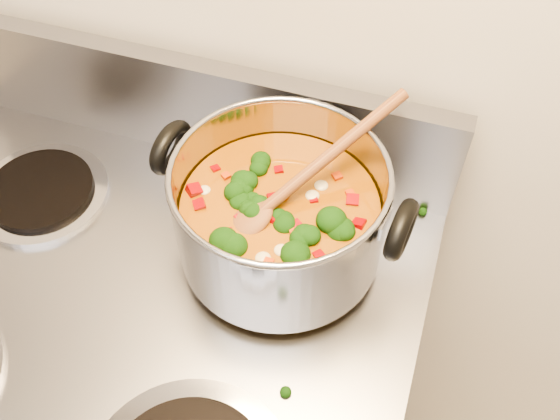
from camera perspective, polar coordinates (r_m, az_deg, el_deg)
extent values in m
cube|color=gray|center=(0.90, -7.76, 9.23)|extent=(0.74, 0.03, 0.16)
cylinder|color=#A5A5AD|center=(0.94, -20.95, 1.45)|extent=(0.19, 0.19, 0.01)
cylinder|color=black|center=(0.94, -21.08, 1.76)|extent=(0.15, 0.15, 0.01)
cylinder|color=#A5A5AD|center=(0.81, -0.10, -4.46)|extent=(0.19, 0.19, 0.01)
cylinder|color=black|center=(0.80, -0.10, -4.14)|extent=(0.15, 0.15, 0.01)
cylinder|color=#98989F|center=(0.75, 0.00, -0.15)|extent=(0.26, 0.26, 0.14)
torus|color=#98989F|center=(0.70, 0.00, 3.36)|extent=(0.26, 0.26, 0.01)
cylinder|color=#8F550D|center=(0.77, 0.00, -1.41)|extent=(0.24, 0.24, 0.08)
torus|color=black|center=(0.77, -9.92, 5.64)|extent=(0.03, 0.08, 0.08)
torus|color=black|center=(0.69, 11.03, -1.77)|extent=(0.03, 0.08, 0.08)
ellipsoid|color=black|center=(0.73, -2.57, -0.11)|extent=(0.04, 0.04, 0.03)
ellipsoid|color=black|center=(0.77, 4.94, 2.89)|extent=(0.04, 0.04, 0.03)
ellipsoid|color=black|center=(0.70, 0.96, -4.34)|extent=(0.04, 0.04, 0.03)
ellipsoid|color=black|center=(0.76, 5.55, 2.15)|extent=(0.04, 0.04, 0.03)
ellipsoid|color=black|center=(0.77, -7.14, 2.63)|extent=(0.04, 0.04, 0.03)
ellipsoid|color=black|center=(0.79, 6.03, 4.03)|extent=(0.04, 0.04, 0.03)
ellipsoid|color=black|center=(0.74, 3.41, 0.83)|extent=(0.04, 0.04, 0.03)
ellipsoid|color=black|center=(0.72, 1.25, -1.25)|extent=(0.04, 0.04, 0.03)
ellipsoid|color=black|center=(0.70, -4.67, -3.75)|extent=(0.04, 0.04, 0.03)
ellipsoid|color=black|center=(0.69, 0.83, -5.04)|extent=(0.04, 0.04, 0.03)
ellipsoid|color=#9A0507|center=(0.79, 4.88, 4.23)|extent=(0.01, 0.01, 0.01)
ellipsoid|color=#9A0507|center=(0.70, -5.90, -4.47)|extent=(0.01, 0.01, 0.01)
ellipsoid|color=#9A0507|center=(0.70, -1.38, -3.46)|extent=(0.01, 0.01, 0.01)
ellipsoid|color=#9A0507|center=(0.70, -1.78, -3.26)|extent=(0.01, 0.01, 0.01)
ellipsoid|color=#9A0507|center=(0.74, -3.04, 0.85)|extent=(0.01, 0.01, 0.01)
ellipsoid|color=#9A0507|center=(0.74, 4.54, 0.23)|extent=(0.01, 0.01, 0.01)
ellipsoid|color=#9A0507|center=(0.75, 3.09, 1.59)|extent=(0.01, 0.01, 0.01)
ellipsoid|color=#9A0507|center=(0.74, 8.14, -0.64)|extent=(0.01, 0.01, 0.01)
ellipsoid|color=#9A0507|center=(0.75, 4.57, 0.85)|extent=(0.01, 0.01, 0.01)
ellipsoid|color=#9A0507|center=(0.77, 2.76, 3.30)|extent=(0.01, 0.01, 0.01)
ellipsoid|color=#9A0507|center=(0.78, 4.67, 3.51)|extent=(0.01, 0.01, 0.01)
ellipsoid|color=#9A0507|center=(0.71, -7.36, -2.84)|extent=(0.01, 0.01, 0.01)
ellipsoid|color=#9A0507|center=(0.74, 4.22, -0.01)|extent=(0.01, 0.01, 0.01)
ellipsoid|color=#9A0507|center=(0.80, -0.97, 5.68)|extent=(0.01, 0.01, 0.01)
ellipsoid|color=#AA3109|center=(0.76, 5.93, 2.08)|extent=(0.01, 0.01, 0.01)
ellipsoid|color=#AA3109|center=(0.71, -4.51, -2.61)|extent=(0.01, 0.01, 0.01)
ellipsoid|color=#AA3109|center=(0.80, 1.56, 5.38)|extent=(0.01, 0.01, 0.01)
ellipsoid|color=#AA3109|center=(0.70, -3.83, -3.82)|extent=(0.01, 0.01, 0.01)
ellipsoid|color=#AA3109|center=(0.74, -7.05, 0.18)|extent=(0.01, 0.01, 0.01)
ellipsoid|color=#AA3109|center=(0.72, -6.52, -1.56)|extent=(0.01, 0.01, 0.01)
ellipsoid|color=#AA3109|center=(0.74, -5.79, 0.58)|extent=(0.01, 0.01, 0.01)
ellipsoid|color=#AA3109|center=(0.70, 3.15, -3.87)|extent=(0.01, 0.01, 0.01)
ellipsoid|color=#AA3109|center=(0.70, -1.03, -4.03)|extent=(0.01, 0.01, 0.01)
ellipsoid|color=#C6B588|center=(0.69, 4.04, -5.20)|extent=(0.02, 0.02, 0.01)
ellipsoid|color=#C6B588|center=(0.81, -1.07, 6.00)|extent=(0.02, 0.02, 0.01)
ellipsoid|color=#C6B588|center=(0.69, 4.47, -5.02)|extent=(0.02, 0.02, 0.01)
ellipsoid|color=#C6B588|center=(0.73, 5.39, -1.05)|extent=(0.02, 0.02, 0.01)
ellipsoid|color=#C6B588|center=(0.76, -5.43, 1.85)|extent=(0.02, 0.02, 0.01)
ellipsoid|color=#C6B588|center=(0.76, -5.88, 1.70)|extent=(0.02, 0.02, 0.01)
ellipsoid|color=brown|center=(0.73, -2.90, -1.15)|extent=(0.08, 0.08, 0.04)
cylinder|color=brown|center=(0.74, 4.36, 4.85)|extent=(0.15, 0.20, 0.10)
ellipsoid|color=black|center=(0.78, -11.42, -10.20)|extent=(0.01, 0.01, 0.01)
ellipsoid|color=black|center=(0.75, 7.18, -12.83)|extent=(0.01, 0.01, 0.01)
ellipsoid|color=black|center=(0.89, 3.78, 2.17)|extent=(0.01, 0.01, 0.01)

